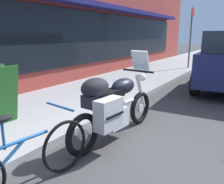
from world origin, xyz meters
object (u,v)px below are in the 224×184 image
touring_motorcycle (113,105)px  sandwich_board_sign (0,95)px  parked_bicycle (24,162)px  parking_sign_pole (191,33)px

touring_motorcycle → sandwich_board_sign: bearing=109.8°
parked_bicycle → sandwich_board_sign: (0.90, 1.78, 0.27)m
sandwich_board_sign → parking_sign_pole: parking_sign_pole is taller
touring_motorcycle → parked_bicycle: size_ratio=1.26×
parked_bicycle → sandwich_board_sign: 2.01m
sandwich_board_sign → parked_bicycle: bearing=-117.0°
parked_bicycle → parking_sign_pole: parking_sign_pole is taller
touring_motorcycle → parked_bicycle: bearing=176.1°
touring_motorcycle → parked_bicycle: (-1.58, 0.11, -0.23)m
sandwich_board_sign → parking_sign_pole: (9.07, -0.94, 1.08)m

